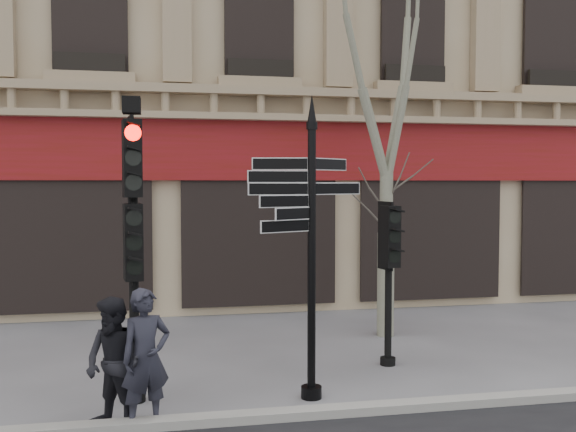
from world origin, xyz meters
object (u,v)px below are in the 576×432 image
object	(u,v)px
pedestrian_a	(146,358)
plane_tree	(387,53)
fingerpost	(312,196)
traffic_signal_secondary	(389,254)
pedestrian_b	(114,364)
traffic_signal_main	(133,211)

from	to	relation	value
pedestrian_a	plane_tree	bearing A→B (deg)	18.53
fingerpost	plane_tree	bearing A→B (deg)	42.99
traffic_signal_secondary	pedestrian_b	xyz separation A→B (m)	(-4.08, -1.90, -0.99)
traffic_signal_main	pedestrian_b	size ratio (longest dim) A/B	2.57
fingerpost	plane_tree	size ratio (longest dim) A/B	0.54
fingerpost	traffic_signal_main	world-z (taller)	fingerpost
pedestrian_a	fingerpost	bearing A→B (deg)	-6.77
traffic_signal_main	traffic_signal_secondary	world-z (taller)	traffic_signal_main
pedestrian_a	traffic_signal_main	bearing A→B (deg)	77.83
fingerpost	traffic_signal_secondary	distance (m)	2.24
pedestrian_b	traffic_signal_secondary	bearing A→B (deg)	65.38
fingerpost	pedestrian_a	xyz separation A→B (m)	(-2.16, -0.61, -1.90)
pedestrian_a	traffic_signal_secondary	bearing A→B (deg)	4.66
pedestrian_a	pedestrian_b	distance (m)	0.37
traffic_signal_secondary	pedestrian_b	world-z (taller)	traffic_signal_secondary
plane_tree	pedestrian_a	world-z (taller)	plane_tree
traffic_signal_secondary	pedestrian_b	bearing A→B (deg)	-164.55
fingerpost	plane_tree	distance (m)	4.63
plane_tree	pedestrian_a	distance (m)	7.29
traffic_signal_secondary	traffic_signal_main	bearing A→B (deg)	-175.46
traffic_signal_main	plane_tree	size ratio (longest dim) A/B	0.53
fingerpost	traffic_signal_main	distance (m)	2.36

